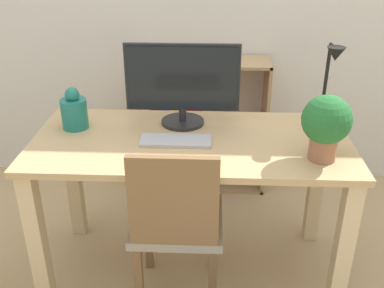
% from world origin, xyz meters
% --- Properties ---
extents(ground_plane, '(10.00, 10.00, 0.00)m').
position_xyz_m(ground_plane, '(0.00, 0.00, 0.00)').
color(ground_plane, tan).
extents(desk, '(1.43, 0.67, 0.74)m').
position_xyz_m(desk, '(0.00, 0.00, 0.61)').
color(desk, tan).
rests_on(desk, ground_plane).
extents(monitor, '(0.54, 0.21, 0.39)m').
position_xyz_m(monitor, '(-0.05, 0.18, 0.95)').
color(monitor, '#232326').
rests_on(monitor, desk).
extents(keyboard, '(0.31, 0.12, 0.02)m').
position_xyz_m(keyboard, '(-0.07, -0.04, 0.75)').
color(keyboard, '#B2B2B7').
rests_on(keyboard, desk).
extents(vase, '(0.12, 0.12, 0.20)m').
position_xyz_m(vase, '(-0.55, 0.10, 0.82)').
color(vase, '#1E7266').
rests_on(vase, desk).
extents(desk_lamp, '(0.10, 0.19, 0.40)m').
position_xyz_m(desk_lamp, '(0.61, 0.12, 0.99)').
color(desk_lamp, black).
rests_on(desk_lamp, desk).
extents(potted_plant, '(0.20, 0.20, 0.28)m').
position_xyz_m(potted_plant, '(0.55, -0.16, 0.90)').
color(potted_plant, '#9E6647').
rests_on(potted_plant, desk).
extents(chair, '(0.40, 0.40, 0.83)m').
position_xyz_m(chair, '(-0.05, -0.22, 0.45)').
color(chair, '#9E937F').
rests_on(chair, ground_plane).
extents(bookshelf, '(0.81, 0.28, 0.87)m').
position_xyz_m(bookshelf, '(-0.10, 0.85, 0.41)').
color(bookshelf, tan).
rests_on(bookshelf, ground_plane).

